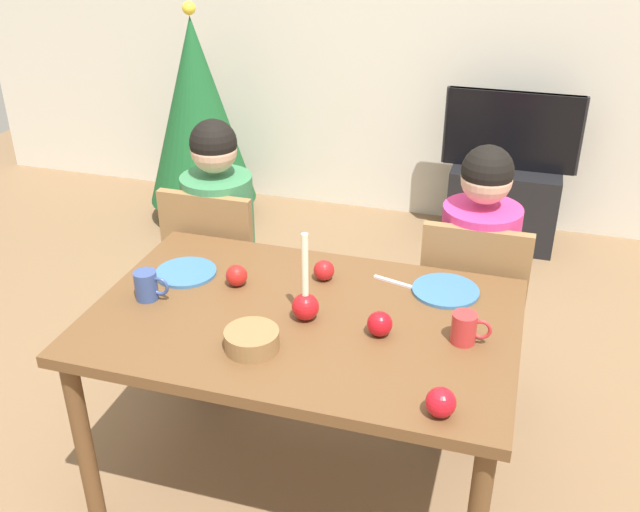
% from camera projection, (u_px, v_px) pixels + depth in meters
% --- Properties ---
extents(ground_plane, '(7.68, 7.68, 0.00)m').
position_uv_depth(ground_plane, '(305.00, 483.00, 2.73)').
color(ground_plane, brown).
extents(back_wall, '(6.40, 0.10, 2.60)m').
position_uv_depth(back_wall, '(435.00, 12.00, 4.32)').
color(back_wall, beige).
rests_on(back_wall, ground).
extents(dining_table, '(1.40, 0.90, 0.75)m').
position_uv_depth(dining_table, '(303.00, 336.00, 2.41)').
color(dining_table, brown).
rests_on(dining_table, ground).
extents(chair_left, '(0.40, 0.40, 0.90)m').
position_uv_depth(chair_left, '(219.00, 268.00, 3.15)').
color(chair_left, olive).
rests_on(chair_left, ground).
extents(chair_right, '(0.40, 0.40, 0.90)m').
position_uv_depth(chair_right, '(471.00, 306.00, 2.87)').
color(chair_right, olive).
rests_on(chair_right, ground).
extents(person_left_child, '(0.30, 0.30, 1.17)m').
position_uv_depth(person_left_child, '(221.00, 253.00, 3.15)').
color(person_left_child, '#33384C').
rests_on(person_left_child, ground).
extents(person_right_child, '(0.30, 0.30, 1.17)m').
position_uv_depth(person_right_child, '(474.00, 290.00, 2.87)').
color(person_right_child, '#33384C').
rests_on(person_right_child, ground).
extents(tv_stand, '(0.64, 0.40, 0.48)m').
position_uv_depth(tv_stand, '(503.00, 205.00, 4.42)').
color(tv_stand, black).
rests_on(tv_stand, ground).
extents(tv, '(0.79, 0.05, 0.46)m').
position_uv_depth(tv, '(512.00, 131.00, 4.20)').
color(tv, black).
rests_on(tv, tv_stand).
extents(christmas_tree, '(0.69, 0.69, 1.38)m').
position_uv_depth(christmas_tree, '(197.00, 112.00, 4.50)').
color(christmas_tree, brown).
rests_on(christmas_tree, ground).
extents(candle_centerpiece, '(0.09, 0.09, 0.31)m').
position_uv_depth(candle_centerpiece, '(305.00, 302.00, 2.33)').
color(candle_centerpiece, red).
rests_on(candle_centerpiece, dining_table).
extents(plate_left, '(0.22, 0.22, 0.01)m').
position_uv_depth(plate_left, '(186.00, 272.00, 2.62)').
color(plate_left, teal).
rests_on(plate_left, dining_table).
extents(plate_right, '(0.23, 0.23, 0.01)m').
position_uv_depth(plate_right, '(446.00, 291.00, 2.50)').
color(plate_right, teal).
rests_on(plate_right, dining_table).
extents(mug_left, '(0.12, 0.08, 0.10)m').
position_uv_depth(mug_left, '(147.00, 285.00, 2.44)').
color(mug_left, '#33477F').
rests_on(mug_left, dining_table).
extents(mug_right, '(0.12, 0.08, 0.10)m').
position_uv_depth(mug_right, '(465.00, 329.00, 2.22)').
color(mug_right, '#B72D2D').
rests_on(mug_right, dining_table).
extents(fork_right, '(0.18, 0.06, 0.01)m').
position_uv_depth(fork_right, '(397.00, 283.00, 2.56)').
color(fork_right, silver).
rests_on(fork_right, dining_table).
extents(bowl_walnuts, '(0.17, 0.17, 0.06)m').
position_uv_depth(bowl_walnuts, '(252.00, 340.00, 2.20)').
color(bowl_walnuts, olive).
rests_on(bowl_walnuts, dining_table).
extents(apple_near_candle, '(0.08, 0.08, 0.08)m').
position_uv_depth(apple_near_candle, '(237.00, 275.00, 2.53)').
color(apple_near_candle, '#B31C18').
rests_on(apple_near_candle, dining_table).
extents(apple_by_left_plate, '(0.07, 0.07, 0.07)m').
position_uv_depth(apple_by_left_plate, '(325.00, 270.00, 2.57)').
color(apple_by_left_plate, '#AD181A').
rests_on(apple_by_left_plate, dining_table).
extents(apple_by_right_mug, '(0.08, 0.08, 0.08)m').
position_uv_depth(apple_by_right_mug, '(380.00, 324.00, 2.26)').
color(apple_by_right_mug, '#B10F17').
rests_on(apple_by_right_mug, dining_table).
extents(apple_far_edge, '(0.08, 0.08, 0.08)m').
position_uv_depth(apple_far_edge, '(441.00, 402.00, 1.92)').
color(apple_far_edge, red).
rests_on(apple_far_edge, dining_table).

